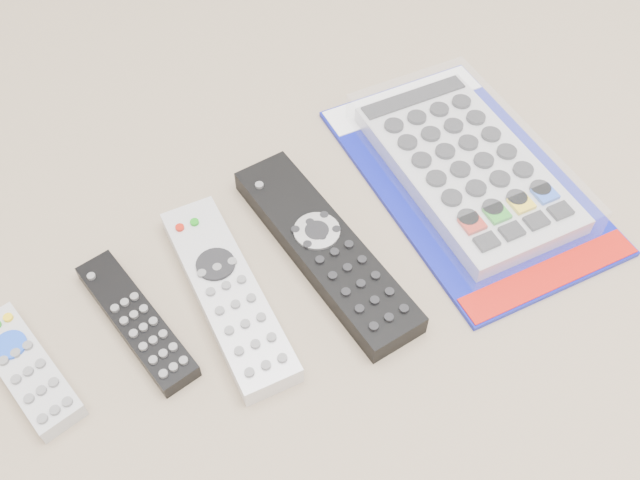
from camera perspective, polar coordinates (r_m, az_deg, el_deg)
remote_small_grey at (r=0.70m, az=-22.40°, el=-9.54°), size 0.05×0.14×0.02m
remote_slim_black at (r=0.69m, az=-14.46°, el=-6.26°), size 0.04×0.17×0.02m
remote_silver_dvd at (r=0.69m, az=-7.39°, el=-4.22°), size 0.10×0.23×0.03m
remote_large_black at (r=0.72m, az=0.40°, el=-0.68°), size 0.08×0.26×0.03m
jumbo_remote_packaged at (r=0.80m, az=11.66°, el=5.86°), size 0.26×0.37×0.04m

